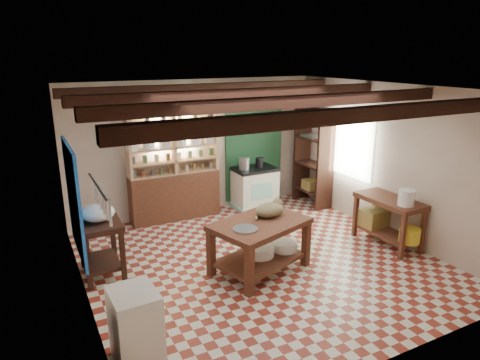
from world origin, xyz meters
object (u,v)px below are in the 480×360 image
prep_table (101,248)px  right_counter (388,221)px  white_cabinet (136,327)px  cat (269,210)px  work_table (260,246)px  stove (255,188)px

prep_table → right_counter: 4.52m
white_cabinet → cat: (2.30, 1.22, 0.46)m
work_table → stove: 2.68m
work_table → right_counter: right_counter is taller
work_table → stove: stove is taller
right_counter → cat: cat is taller
stove → prep_table: bearing=-157.1°
prep_table → work_table: bearing=-23.6°
stove → white_cabinet: stove is taller
work_table → stove: bearing=45.1°
stove → white_cabinet: 4.80m
white_cabinet → prep_table: bearing=87.0°
work_table → cat: (0.22, 0.12, 0.48)m
work_table → white_cabinet: (-2.08, -1.10, 0.02)m
work_table → prep_table: (-2.06, 0.93, 0.03)m
prep_table → right_counter: (4.38, -1.12, -0.01)m
white_cabinet → cat: size_ratio=1.84×
cat → white_cabinet: bearing=-179.3°
cat → prep_table: bearing=133.3°
white_cabinet → right_counter: 4.49m
cat → work_table: bearing=-178.7°
work_table → prep_table: prep_table is taller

